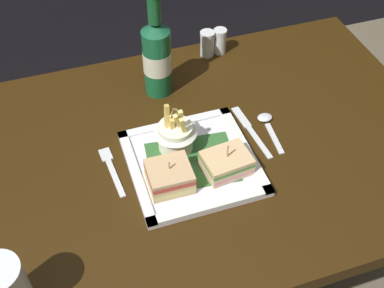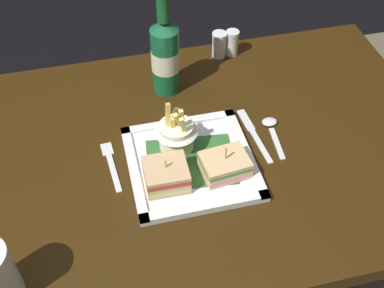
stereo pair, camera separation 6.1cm
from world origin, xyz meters
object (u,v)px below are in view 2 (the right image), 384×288
at_px(knife, 253,133).
at_px(salt_shaker, 219,46).
at_px(sandwich_half_right, 225,165).
at_px(beer_bottle, 165,54).
at_px(dining_table, 193,190).
at_px(spoon, 271,127).
at_px(fries_cup, 176,132).
at_px(pepper_shaker, 232,44).
at_px(sandwich_half_left, 166,175).
at_px(square_plate, 191,163).
at_px(fork, 111,163).

xyz_separation_m(knife, salt_shaker, (0.00, 0.30, 0.03)).
relative_size(sandwich_half_right, beer_bottle, 0.38).
distance_m(sandwich_half_right, knife, 0.14).
relative_size(dining_table, sandwich_half_right, 11.16).
bearing_deg(salt_shaker, spoon, -81.96).
distance_m(fries_cup, pepper_shaker, 0.38).
relative_size(sandwich_half_left, pepper_shaker, 1.27).
xyz_separation_m(square_plate, fries_cup, (-0.02, 0.05, 0.05)).
bearing_deg(sandwich_half_right, pepper_shaker, 71.28).
relative_size(dining_table, sandwich_half_left, 12.81).
xyz_separation_m(fries_cup, pepper_shaker, (0.22, 0.31, -0.03)).
xyz_separation_m(spoon, salt_shaker, (-0.04, 0.29, 0.03)).
height_order(sandwich_half_right, salt_shaker, sandwich_half_right).
bearing_deg(fork, beer_bottle, 52.45).
distance_m(spoon, salt_shaker, 0.30).
bearing_deg(sandwich_half_right, knife, 46.13).
bearing_deg(spoon, beer_bottle, 135.98).
xyz_separation_m(sandwich_half_left, salt_shaker, (0.22, 0.40, -0.00)).
relative_size(beer_bottle, pepper_shaker, 3.86).
bearing_deg(fries_cup, sandwich_half_right, -48.87).
bearing_deg(beer_bottle, knife, -51.68).
bearing_deg(fries_cup, pepper_shaker, 54.87).
height_order(sandwich_half_right, spoon, sandwich_half_right).
height_order(fork, knife, same).
relative_size(fork, salt_shaker, 2.06).
xyz_separation_m(square_plate, pepper_shaker, (0.20, 0.36, 0.02)).
bearing_deg(pepper_shaker, fries_cup, -125.13).
xyz_separation_m(dining_table, salt_shaker, (0.15, 0.31, 0.17)).
xyz_separation_m(salt_shaker, pepper_shaker, (0.04, 0.00, -0.00)).
bearing_deg(beer_bottle, sandwich_half_left, -101.67).
relative_size(sandwich_half_right, knife, 0.58).
bearing_deg(fork, spoon, 3.12).
height_order(dining_table, knife, knife).
height_order(square_plate, pepper_shaker, pepper_shaker).
distance_m(square_plate, spoon, 0.21).
bearing_deg(spoon, knife, -174.34).
bearing_deg(square_plate, sandwich_half_left, -145.25).
height_order(sandwich_half_right, pepper_shaker, sandwich_half_right).
bearing_deg(dining_table, salt_shaker, 65.02).
bearing_deg(sandwich_half_left, spoon, 21.87).
distance_m(fork, knife, 0.32).
distance_m(sandwich_half_right, pepper_shaker, 0.42).
height_order(sandwich_half_left, beer_bottle, beer_bottle).
relative_size(fries_cup, beer_bottle, 0.43).
bearing_deg(knife, square_plate, -159.54).
relative_size(dining_table, spoon, 8.91).
bearing_deg(sandwich_half_right, salt_shaker, 75.92).
bearing_deg(sandwich_half_right, sandwich_half_left, 180.00).
distance_m(dining_table, sandwich_half_right, 0.20).
xyz_separation_m(beer_bottle, spoon, (0.20, -0.19, -0.10)).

